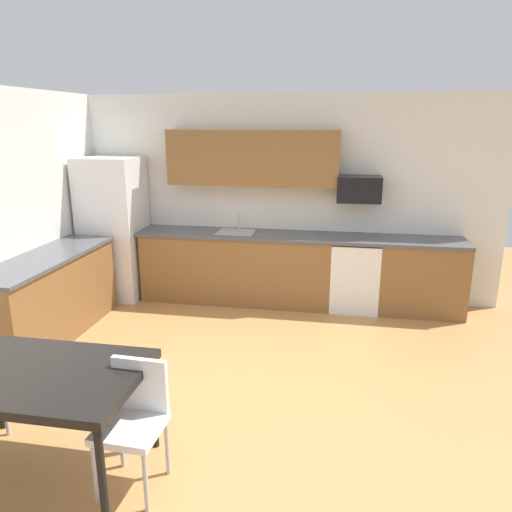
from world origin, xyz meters
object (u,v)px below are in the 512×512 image
microwave (359,189)px  dining_table (35,380)px  oven_range (354,274)px  chair_near_table (134,415)px  refrigerator (114,228)px

microwave → dining_table: microwave is taller
oven_range → chair_near_table: 3.77m
refrigerator → oven_range: refrigerator is taller
chair_near_table → microwave: bearing=67.6°
refrigerator → dining_table: size_ratio=1.36×
oven_range → microwave: bearing=90.0°
refrigerator → dining_table: 3.61m
refrigerator → microwave: refrigerator is taller
microwave → dining_table: (-2.13, -3.61, -0.82)m
oven_range → dining_table: bearing=-121.3°
refrigerator → oven_range: 3.27m
microwave → chair_near_table: bearing=-112.4°
microwave → chair_near_table: (-1.47, -3.57, -1.03)m
refrigerator → dining_table: refrigerator is taller
refrigerator → oven_range: bearing=1.4°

